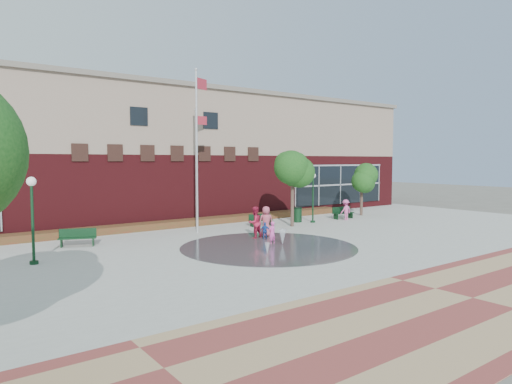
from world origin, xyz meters
TOP-DOWN VIEW (x-y plane):
  - ground at (0.00, 0.00)m, footprint 120.00×120.00m
  - plaza_concrete at (0.00, 4.00)m, footprint 46.00×18.00m
  - paver_band at (0.00, -7.00)m, footprint 46.00×6.00m
  - splash_pad at (0.00, 3.00)m, footprint 8.40×8.40m
  - library_building at (0.00, 17.48)m, footprint 44.40×10.40m
  - flower_bed at (0.00, 11.60)m, footprint 26.00×1.20m
  - flagpole_left at (-0.56, 8.83)m, footprint 1.01×0.51m
  - flagpole_right at (-0.07, 9.80)m, footprint 0.88×0.18m
  - lamp_left at (-9.73, 5.75)m, footprint 0.37×0.37m
  - lamp_right at (7.67, 8.02)m, footprint 0.35×0.35m
  - bench_left at (-7.28, 8.59)m, footprint 1.77×1.08m
  - bench_mid at (3.91, 8.78)m, footprint 1.59×0.66m
  - bench_right at (10.76, 8.17)m, footprint 1.73×0.56m
  - trash_can at (7.00, 8.79)m, footprint 0.61×0.61m
  - tree_mid at (5.43, 7.52)m, footprint 3.00×3.00m
  - tree_small_right at (13.38, 8.76)m, footprint 2.28×2.28m
  - water_jet_a at (0.88, 3.00)m, footprint 0.39×0.39m
  - water_jet_b at (-1.11, 1.67)m, footprint 0.22×0.22m
  - child_splash at (0.65, 3.53)m, footprint 0.45×0.33m
  - adult_red at (0.94, 5.38)m, footprint 0.89×0.73m
  - adult_pink at (1.80, 5.52)m, footprint 0.95×0.79m
  - child_blue at (1.21, 4.82)m, footprint 0.54×0.53m
  - person_bench at (10.40, 7.61)m, footprint 0.95×0.57m

SIDE VIEW (x-z plane):
  - ground at x=0.00m, z-range 0.00..0.00m
  - flower_bed at x=0.00m, z-range -0.20..0.20m
  - water_jet_a at x=0.88m, z-range -0.38..0.38m
  - water_jet_b at x=-1.11m, z-range -0.25..0.25m
  - plaza_concrete at x=0.00m, z-range 0.00..0.01m
  - paver_band at x=0.00m, z-range 0.00..0.01m
  - splash_pad at x=0.00m, z-range 0.00..0.01m
  - bench_mid at x=3.91m, z-range -0.14..0.64m
  - bench_right at x=10.76m, z-range -0.15..0.70m
  - bench_left at x=-7.28m, z-range -0.15..0.71m
  - child_blue at x=1.21m, z-range 0.00..0.91m
  - trash_can at x=7.00m, z-range 0.01..1.01m
  - child_splash at x=0.65m, z-range 0.00..1.14m
  - person_bench at x=10.40m, z-range 0.00..1.44m
  - adult_pink at x=1.80m, z-range 0.00..1.66m
  - adult_red at x=0.94m, z-range 0.00..1.71m
  - lamp_right at x=7.67m, z-range 0.40..3.73m
  - lamp_left at x=-9.73m, z-range 0.43..3.93m
  - tree_small_right at x=13.38m, z-range 0.90..4.79m
  - tree_mid at x=5.43m, z-range 1.16..6.22m
  - flagpole_right at x=-0.07m, z-range 0.42..7.59m
  - library_building at x=0.00m, z-range 0.04..9.24m
  - flagpole_left at x=-0.56m, z-range 0.53..9.83m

